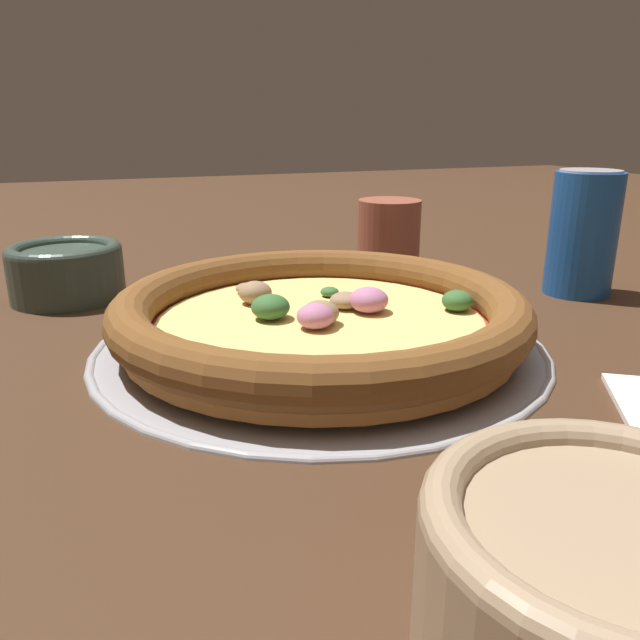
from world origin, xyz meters
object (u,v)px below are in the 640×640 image
(drinking_cup, at_px, (389,234))
(pizza_tray, at_px, (320,343))
(bowl_far, at_px, (613,584))
(pizza, at_px, (320,314))
(bowl_near, at_px, (66,270))
(beverage_can, at_px, (583,234))

(drinking_cup, bearing_deg, pizza_tray, 142.50)
(pizza_tray, distance_m, bowl_far, 0.32)
(pizza, bearing_deg, bowl_near, 40.29)
(bowl_near, bearing_deg, beverage_can, -108.78)
(pizza_tray, height_order, beverage_can, beverage_can)
(pizza_tray, xyz_separation_m, beverage_can, (0.05, -0.30, 0.06))
(bowl_far, height_order, drinking_cup, drinking_cup)
(bowl_far, bearing_deg, pizza, -4.01)
(pizza_tray, distance_m, drinking_cup, 0.29)
(bowl_near, distance_m, bowl_far, 0.56)
(pizza, height_order, beverage_can, beverage_can)
(bowl_far, distance_m, beverage_can, 0.49)
(bowl_far, bearing_deg, drinking_cup, -20.05)
(bowl_near, bearing_deg, bowl_far, -163.01)
(pizza_tray, bearing_deg, pizza, -40.90)
(bowl_far, height_order, beverage_can, beverage_can)
(pizza, distance_m, bowl_far, 0.31)
(pizza_tray, height_order, drinking_cup, drinking_cup)
(beverage_can, bearing_deg, pizza, 99.81)
(bowl_near, relative_size, beverage_can, 0.88)
(pizza, distance_m, bowl_near, 0.29)
(drinking_cup, height_order, beverage_can, beverage_can)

